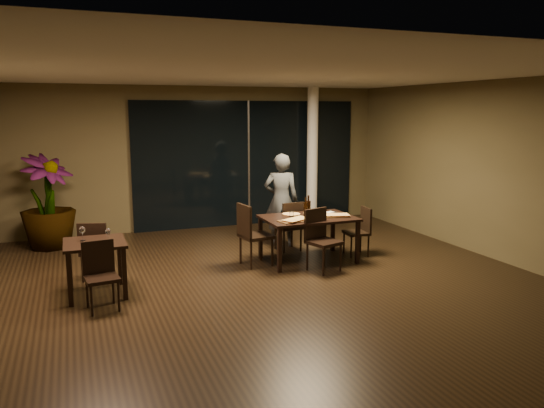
{
  "coord_description": "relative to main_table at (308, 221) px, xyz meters",
  "views": [
    {
      "loc": [
        -2.64,
        -7.04,
        2.49
      ],
      "look_at": [
        0.27,
        0.58,
        1.05
      ],
      "focal_mm": 35.0,
      "sensor_mm": 36.0,
      "label": 1
    }
  ],
  "objects": [
    {
      "name": "wine_glass_b",
      "position": [
        -3.22,
        -0.53,
        0.16
      ],
      "size": [
        0.07,
        0.07,
        0.16
      ],
      "primitive_type": null,
      "color": "white",
      "rests_on": "side_table"
    },
    {
      "name": "chair_main_right",
      "position": [
        1.0,
        0.01,
        -0.21
      ],
      "size": [
        0.43,
        0.43,
        0.84
      ],
      "rotation": [
        0.0,
        0.0,
        -1.67
      ],
      "color": "black",
      "rests_on": "ground"
    },
    {
      "name": "main_table",
      "position": [
        0.0,
        0.0,
        0.0
      ],
      "size": [
        1.5,
        1.0,
        0.75
      ],
      "color": "black",
      "rests_on": "ground"
    },
    {
      "name": "napkin_near",
      "position": [
        0.58,
        -0.06,
        0.08
      ],
      "size": [
        0.2,
        0.15,
        0.01
      ],
      "primitive_type": "cube",
      "rotation": [
        0.0,
        0.0,
        -0.33
      ],
      "color": "white",
      "rests_on": "main_table"
    },
    {
      "name": "wine_glass_a",
      "position": [
        -3.55,
        -0.4,
        0.17
      ],
      "size": [
        0.08,
        0.08,
        0.19
      ],
      "primitive_type": null,
      "color": "white",
      "rests_on": "side_table"
    },
    {
      "name": "oblong_pizza_right",
      "position": [
        0.4,
        -0.12,
        0.1
      ],
      "size": [
        0.54,
        0.36,
        0.02
      ],
      "primitive_type": null,
      "rotation": [
        0.0,
        0.0,
        -0.29
      ],
      "color": "maroon",
      "rests_on": "pizza_board_right"
    },
    {
      "name": "tumbler_right",
      "position": [
        0.2,
        0.14,
        0.12
      ],
      "size": [
        0.08,
        0.08,
        0.09
      ],
      "primitive_type": "cylinder",
      "color": "white",
      "rests_on": "main_table"
    },
    {
      "name": "pizza_board_left",
      "position": [
        -0.32,
        -0.23,
        0.08
      ],
      "size": [
        0.61,
        0.38,
        0.01
      ],
      "primitive_type": "cube",
      "rotation": [
        0.0,
        0.0,
        0.18
      ],
      "color": "#452D16",
      "rests_on": "main_table"
    },
    {
      "name": "chair_side_near",
      "position": [
        -3.37,
        -1.03,
        -0.19
      ],
      "size": [
        0.45,
        0.45,
        0.86
      ],
      "rotation": [
        0.0,
        0.0,
        0.13
      ],
      "color": "black",
      "rests_on": "ground"
    },
    {
      "name": "column",
      "position": [
        1.4,
        2.85,
        0.82
      ],
      "size": [
        0.24,
        0.24,
        3.0
      ],
      "primitive_type": "cylinder",
      "color": "white",
      "rests_on": "ground"
    },
    {
      "name": "bottle_a",
      "position": [
        -0.04,
        0.03,
        0.24
      ],
      "size": [
        0.07,
        0.07,
        0.33
      ],
      "primitive_type": null,
      "color": "black",
      "rests_on": "main_table"
    },
    {
      "name": "bottle_c",
      "position": [
        0.03,
        0.07,
        0.25
      ],
      "size": [
        0.08,
        0.08,
        0.35
      ],
      "primitive_type": null,
      "color": "black",
      "rests_on": "main_table"
    },
    {
      "name": "napkin_far",
      "position": [
        0.51,
        0.2,
        0.08
      ],
      "size": [
        0.2,
        0.14,
        0.01
      ],
      "primitive_type": "cube",
      "rotation": [
        0.0,
        0.0,
        0.27
      ],
      "color": "white",
      "rests_on": "main_table"
    },
    {
      "name": "wall_right",
      "position": [
        3.05,
        -0.8,
        0.82
      ],
      "size": [
        0.1,
        8.0,
        3.0
      ],
      "primitive_type": "cube",
      "color": "#4B4228",
      "rests_on": "ground"
    },
    {
      "name": "potted_plant",
      "position": [
        -4.07,
        2.47,
        0.19
      ],
      "size": [
        1.33,
        1.33,
        1.72
      ],
      "primitive_type": "imported",
      "rotation": [
        0.0,
        0.0,
        0.76
      ],
      "color": "#1E531B",
      "rests_on": "ground"
    },
    {
      "name": "side_table",
      "position": [
        -3.4,
        -0.5,
        -0.05
      ],
      "size": [
        0.8,
        0.8,
        0.75
      ],
      "color": "black",
      "rests_on": "ground"
    },
    {
      "name": "oblong_pizza_left",
      "position": [
        -0.32,
        -0.23,
        0.1
      ],
      "size": [
        0.51,
        0.41,
        0.02
      ],
      "primitive_type": null,
      "rotation": [
        0.0,
        0.0,
        0.49
      ],
      "color": "maroon",
      "rests_on": "pizza_board_left"
    },
    {
      "name": "side_napkin",
      "position": [
        -3.32,
        -0.7,
        0.08
      ],
      "size": [
        0.19,
        0.13,
        0.01
      ],
      "primitive_type": "cube",
      "rotation": [
        0.0,
        0.0,
        0.09
      ],
      "color": "white",
      "rests_on": "side_table"
    },
    {
      "name": "round_pizza",
      "position": [
        -0.19,
        0.27,
        0.08
      ],
      "size": [
        0.29,
        0.29,
        0.01
      ],
      "primitive_type": "cylinder",
      "color": "#B73114",
      "rests_on": "main_table"
    },
    {
      "name": "chair_main_far",
      "position": [
        -0.04,
        0.68,
        -0.17
      ],
      "size": [
        0.45,
        0.45,
        0.9
      ],
      "rotation": [
        0.0,
        0.0,
        3.23
      ],
      "color": "black",
      "rests_on": "ground"
    },
    {
      "name": "diner",
      "position": [
        -0.04,
        1.11,
        0.19
      ],
      "size": [
        0.69,
        0.58,
        1.72
      ],
      "primitive_type": "imported",
      "rotation": [
        0.0,
        0.0,
        2.75
      ],
      "color": "#313436",
      "rests_on": "ground"
    },
    {
      "name": "bottle_b",
      "position": [
        0.03,
        0.06,
        0.2
      ],
      "size": [
        0.05,
        0.05,
        0.25
      ],
      "primitive_type": null,
      "color": "black",
      "rests_on": "main_table"
    },
    {
      "name": "ceiling",
      "position": [
        -1.0,
        -0.8,
        2.34
      ],
      "size": [
        8.0,
        8.0,
        0.04
      ],
      "primitive_type": "cube",
      "color": "silver",
      "rests_on": "wall_back"
    },
    {
      "name": "chair_side_far",
      "position": [
        -3.38,
        0.16,
        -0.18
      ],
      "size": [
        0.51,
        0.51,
        0.89
      ],
      "rotation": [
        0.0,
        0.0,
        2.85
      ],
      "color": "black",
      "rests_on": "ground"
    },
    {
      "name": "ground",
      "position": [
        -1.0,
        -0.8,
        -0.68
      ],
      "size": [
        8.0,
        8.0,
        0.0
      ],
      "primitive_type": "plane",
      "color": "black",
      "rests_on": "ground"
    },
    {
      "name": "chair_main_left",
      "position": [
        -0.98,
        0.06,
        -0.11
      ],
      "size": [
        0.53,
        0.53,
        1.02
      ],
      "rotation": [
        0.0,
        0.0,
        1.72
      ],
      "color": "black",
      "rests_on": "ground"
    },
    {
      "name": "wall_front",
      "position": [
        -1.0,
        -4.85,
        0.82
      ],
      "size": [
        8.0,
        0.1,
        3.0
      ],
      "primitive_type": "cube",
      "color": "#4B4228",
      "rests_on": "ground"
    },
    {
      "name": "tumbler_left",
      "position": [
        -0.26,
        0.1,
        0.12
      ],
      "size": [
        0.08,
        0.08,
        0.09
      ],
      "primitive_type": "cylinder",
      "color": "white",
      "rests_on": "main_table"
    },
    {
      "name": "pizza_board_right",
      "position": [
        0.4,
        -0.12,
        0.08
      ],
      "size": [
        0.57,
        0.37,
        0.01
      ],
      "primitive_type": "cube",
      "rotation": [
        0.0,
        0.0,
        -0.21
      ],
      "color": "#442E16",
      "rests_on": "main_table"
    },
    {
      "name": "chair_main_near",
      "position": [
        -0.03,
        -0.53,
        -0.13
      ],
      "size": [
        0.56,
        0.56,
        0.97
      ],
      "rotation": [
        0.0,
        0.0,
        0.3
      ],
      "color": "black",
      "rests_on": "ground"
    },
    {
      "name": "window_panel",
      "position": [
        0.0,
        3.16,
        0.67
      ],
      "size": [
        5.0,
        0.06,
        2.7
      ],
      "primitive_type": "cube",
      "color": "black",
      "rests_on": "ground"
    },
    {
      "name": "wall_back",
      "position": [
        -1.0,
        3.25,
        0.82
      ],
      "size": [
        8.0,
        0.1,
        3.0
      ],
      "primitive_type": "cube",
      "color": "#4B4228",
      "rests_on": "ground"
    }
  ]
}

